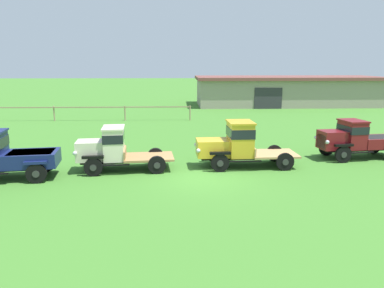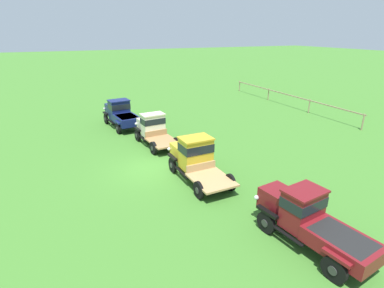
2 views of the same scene
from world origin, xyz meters
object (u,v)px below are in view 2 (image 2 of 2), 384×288
at_px(vintage_truck_midrow_center, 194,156).
at_px(vintage_truck_far_side, 308,218).
at_px(vintage_truck_second_in_line, 153,128).
at_px(vintage_truck_foreground_near, 120,113).

xyz_separation_m(vintage_truck_midrow_center, vintage_truck_far_side, (6.85, 1.50, -0.11)).
relative_size(vintage_truck_second_in_line, vintage_truck_far_side, 0.99).
height_order(vintage_truck_midrow_center, vintage_truck_far_side, vintage_truck_midrow_center).
relative_size(vintage_truck_foreground_near, vintage_truck_second_in_line, 1.09).
height_order(vintage_truck_second_in_line, vintage_truck_far_side, vintage_truck_second_in_line).
bearing_deg(vintage_truck_far_side, vintage_truck_midrow_center, -167.66).
distance_m(vintage_truck_midrow_center, vintage_truck_far_side, 7.02).
distance_m(vintage_truck_foreground_near, vintage_truck_midrow_center, 11.15).
height_order(vintage_truck_foreground_near, vintage_truck_second_in_line, vintage_truck_foreground_near).
bearing_deg(vintage_truck_midrow_center, vintage_truck_foreground_near, -171.01).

